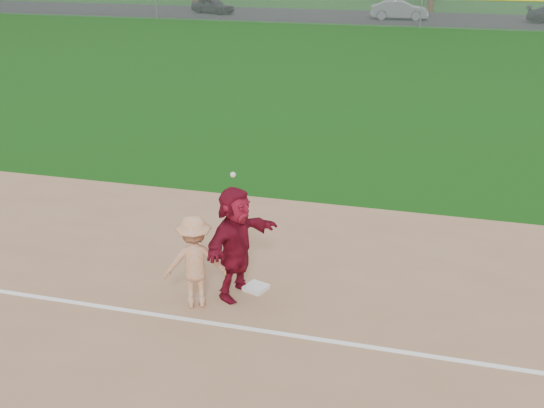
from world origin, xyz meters
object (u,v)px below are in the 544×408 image
(car_left, at_px, (213,5))
(car_mid, at_px, (400,10))
(first_base, at_px, (256,288))
(base_runner, at_px, (236,242))

(car_left, relative_size, car_mid, 0.86)
(first_base, relative_size, car_mid, 0.08)
(first_base, bearing_deg, car_left, 111.16)
(car_left, xyz_separation_m, car_mid, (15.33, -0.28, 0.08))
(base_runner, height_order, car_mid, base_runner)
(first_base, bearing_deg, base_runner, -139.20)
(first_base, distance_m, car_mid, 44.31)
(car_left, bearing_deg, car_mid, -71.83)
(base_runner, relative_size, car_left, 0.53)
(first_base, relative_size, base_runner, 0.18)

